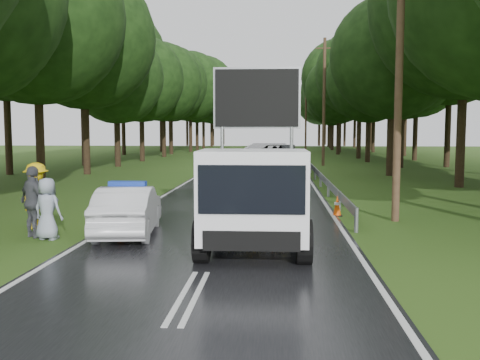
# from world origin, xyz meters

# --- Properties ---
(ground) EXTENTS (160.00, 160.00, 0.00)m
(ground) POSITION_xyz_m (0.00, 0.00, 0.00)
(ground) COLOR #2B4F16
(ground) RESTS_ON ground
(road) EXTENTS (7.00, 140.00, 0.02)m
(road) POSITION_xyz_m (0.00, 30.00, 0.01)
(road) COLOR black
(road) RESTS_ON ground
(guardrail) EXTENTS (0.12, 60.06, 0.70)m
(guardrail) POSITION_xyz_m (3.70, 29.67, 0.55)
(guardrail) COLOR gray
(guardrail) RESTS_ON ground
(utility_pole_near) EXTENTS (1.40, 0.24, 10.00)m
(utility_pole_near) POSITION_xyz_m (5.20, 2.00, 5.06)
(utility_pole_near) COLOR #463020
(utility_pole_near) RESTS_ON ground
(utility_pole_mid) EXTENTS (1.40, 0.24, 10.00)m
(utility_pole_mid) POSITION_xyz_m (5.20, 28.00, 5.06)
(utility_pole_mid) COLOR #463020
(utility_pole_mid) RESTS_ON ground
(utility_pole_far) EXTENTS (1.40, 0.24, 10.00)m
(utility_pole_far) POSITION_xyz_m (5.20, 54.00, 5.06)
(utility_pole_far) COLOR #463020
(utility_pole_far) RESTS_ON ground
(police_sedan) EXTENTS (1.89, 4.17, 1.46)m
(police_sedan) POSITION_xyz_m (-2.51, -0.80, 0.67)
(police_sedan) COLOR silver
(police_sedan) RESTS_ON ground
(work_truck) EXTENTS (2.55, 5.59, 4.43)m
(work_truck) POSITION_xyz_m (0.97, -2.07, 1.20)
(work_truck) COLOR gray
(work_truck) RESTS_ON ground
(barrier) EXTENTS (2.43, 0.75, 1.04)m
(barrier) POSITION_xyz_m (0.80, 2.98, 0.78)
(barrier) COLOR yellow
(barrier) RESTS_ON ground
(officer) EXTENTS (0.69, 0.54, 1.65)m
(officer) POSITION_xyz_m (0.65, 3.93, 0.82)
(officer) COLOR yellow
(officer) RESTS_ON ground
(civilian) EXTENTS (0.88, 0.71, 1.72)m
(civilian) POSITION_xyz_m (-0.06, 3.00, 0.86)
(civilian) COLOR #183D9D
(civilian) RESTS_ON ground
(bystander_left) EXTENTS (0.83, 1.30, 1.91)m
(bystander_left) POSITION_xyz_m (-5.41, 0.00, 0.96)
(bystander_left) COLOR yellow
(bystander_left) RESTS_ON ground
(bystander_mid) EXTENTS (1.17, 1.04, 1.90)m
(bystander_mid) POSITION_xyz_m (-4.92, -1.25, 0.95)
(bystander_mid) COLOR #47484F
(bystander_mid) RESTS_ON ground
(bystander_right) EXTENTS (0.89, 0.69, 1.62)m
(bystander_right) POSITION_xyz_m (-4.44, -1.50, 0.81)
(bystander_right) COLOR #8A93A5
(bystander_right) RESTS_ON ground
(queue_car_first) EXTENTS (2.14, 4.68, 1.56)m
(queue_car_first) POSITION_xyz_m (2.27, 17.17, 0.78)
(queue_car_first) COLOR #3C3E43
(queue_car_first) RESTS_ON ground
(queue_car_second) EXTENTS (2.19, 4.59, 1.29)m
(queue_car_second) POSITION_xyz_m (0.80, 23.17, 0.65)
(queue_car_second) COLOR gray
(queue_car_second) RESTS_ON ground
(queue_car_third) EXTENTS (3.24, 5.81, 1.54)m
(queue_car_third) POSITION_xyz_m (1.40, 32.28, 0.77)
(queue_car_third) COLOR black
(queue_car_third) RESTS_ON ground
(queue_car_fourth) EXTENTS (1.80, 4.26, 1.37)m
(queue_car_fourth) POSITION_xyz_m (2.53, 38.28, 0.68)
(queue_car_fourth) COLOR #393B40
(queue_car_fourth) RESTS_ON ground
(cone_near_left) EXTENTS (0.31, 0.31, 0.66)m
(cone_near_left) POSITION_xyz_m (-2.63, -1.07, 0.32)
(cone_near_left) COLOR black
(cone_near_left) RESTS_ON ground
(cone_center) EXTENTS (0.32, 0.32, 0.69)m
(cone_center) POSITION_xyz_m (-0.52, 2.00, 0.33)
(cone_center) COLOR black
(cone_center) RESTS_ON ground
(cone_far) EXTENTS (0.36, 0.36, 0.76)m
(cone_far) POSITION_xyz_m (1.40, 3.17, 0.37)
(cone_far) COLOR black
(cone_far) RESTS_ON ground
(cone_left_mid) EXTENTS (0.36, 0.36, 0.75)m
(cone_left_mid) POSITION_xyz_m (-3.20, 0.50, 0.36)
(cone_left_mid) COLOR black
(cone_left_mid) RESTS_ON ground
(cone_right) EXTENTS (0.32, 0.32, 0.69)m
(cone_right) POSITION_xyz_m (3.50, 2.90, 0.33)
(cone_right) COLOR black
(cone_right) RESTS_ON ground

